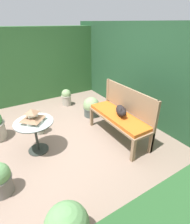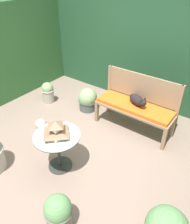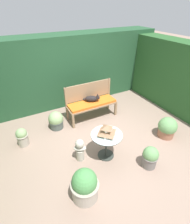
{
  "view_description": "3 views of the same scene",
  "coord_description": "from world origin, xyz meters",
  "px_view_note": "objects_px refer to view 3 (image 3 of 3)",
  "views": [
    {
      "loc": [
        2.55,
        -1.04,
        2.15
      ],
      "look_at": [
        0.07,
        0.47,
        0.64
      ],
      "focal_mm": 28.0,
      "sensor_mm": 36.0,
      "label": 1
    },
    {
      "loc": [
        1.64,
        -2.17,
        2.61
      ],
      "look_at": [
        -0.12,
        0.19,
        0.63
      ],
      "focal_mm": 35.0,
      "sensor_mm": 36.0,
      "label": 2
    },
    {
      "loc": [
        -1.76,
        -2.97,
        2.99
      ],
      "look_at": [
        0.04,
        0.4,
        0.54
      ],
      "focal_mm": 28.0,
      "sensor_mm": 36.0,
      "label": 3
    }
  ],
  "objects_px": {
    "garden_bench": "(92,104)",
    "cat": "(92,99)",
    "potted_plant_table_far": "(167,128)",
    "garden_bust": "(80,149)",
    "pagoda_birdhouse": "(107,131)",
    "potted_plant_bench_left": "(150,157)",
    "potted_plant_hedge_corner": "(22,137)",
    "potted_plant_path_edge": "(85,185)",
    "potted_plant_patio_mid": "(56,120)",
    "patio_table": "(106,139)"
  },
  "relations": [
    {
      "from": "potted_plant_table_far",
      "to": "potted_plant_hedge_corner",
      "type": "bearing_deg",
      "value": 157.09
    },
    {
      "from": "patio_table",
      "to": "potted_plant_path_edge",
      "type": "xyz_separation_m",
      "value": [
        -0.84,
        -0.67,
        -0.18
      ]
    },
    {
      "from": "potted_plant_patio_mid",
      "to": "potted_plant_path_edge",
      "type": "relative_size",
      "value": 0.76
    },
    {
      "from": "potted_plant_hedge_corner",
      "to": "potted_plant_patio_mid",
      "type": "bearing_deg",
      "value": 16.95
    },
    {
      "from": "patio_table",
      "to": "garden_bust",
      "type": "height_order",
      "value": "patio_table"
    },
    {
      "from": "potted_plant_path_edge",
      "to": "potted_plant_bench_left",
      "type": "bearing_deg",
      "value": -0.37
    },
    {
      "from": "garden_bust",
      "to": "potted_plant_hedge_corner",
      "type": "distance_m",
      "value": 1.49
    },
    {
      "from": "potted_plant_bench_left",
      "to": "potted_plant_hedge_corner",
      "type": "bearing_deg",
      "value": 139.2
    },
    {
      "from": "cat",
      "to": "patio_table",
      "type": "relative_size",
      "value": 0.63
    },
    {
      "from": "garden_bench",
      "to": "potted_plant_bench_left",
      "type": "bearing_deg",
      "value": -84.33
    },
    {
      "from": "garden_bench",
      "to": "cat",
      "type": "bearing_deg",
      "value": 53.54
    },
    {
      "from": "garden_bust",
      "to": "potted_plant_table_far",
      "type": "relative_size",
      "value": 1.01
    },
    {
      "from": "cat",
      "to": "garden_bench",
      "type": "bearing_deg",
      "value": -99.62
    },
    {
      "from": "potted_plant_hedge_corner",
      "to": "potted_plant_path_edge",
      "type": "bearing_deg",
      "value": -68.79
    },
    {
      "from": "patio_table",
      "to": "potted_plant_bench_left",
      "type": "height_order",
      "value": "patio_table"
    },
    {
      "from": "potted_plant_table_far",
      "to": "potted_plant_bench_left",
      "type": "relative_size",
      "value": 1.1
    },
    {
      "from": "pagoda_birdhouse",
      "to": "potted_plant_hedge_corner",
      "type": "height_order",
      "value": "pagoda_birdhouse"
    },
    {
      "from": "pagoda_birdhouse",
      "to": "potted_plant_hedge_corner",
      "type": "distance_m",
      "value": 2.07
    },
    {
      "from": "potted_plant_patio_mid",
      "to": "potted_plant_path_edge",
      "type": "height_order",
      "value": "potted_plant_path_edge"
    },
    {
      "from": "garden_bust",
      "to": "potted_plant_path_edge",
      "type": "bearing_deg",
      "value": -82.9
    },
    {
      "from": "cat",
      "to": "potted_plant_table_far",
      "type": "bearing_deg",
      "value": -26.48
    },
    {
      "from": "cat",
      "to": "patio_table",
      "type": "xyz_separation_m",
      "value": [
        -0.46,
        -1.55,
        -0.13
      ]
    },
    {
      "from": "potted_plant_bench_left",
      "to": "potted_plant_path_edge",
      "type": "distance_m",
      "value": 1.49
    },
    {
      "from": "garden_bench",
      "to": "garden_bust",
      "type": "relative_size",
      "value": 2.62
    },
    {
      "from": "garden_bust",
      "to": "potted_plant_patio_mid",
      "type": "distance_m",
      "value": 1.37
    },
    {
      "from": "potted_plant_table_far",
      "to": "potted_plant_patio_mid",
      "type": "xyz_separation_m",
      "value": [
        -2.39,
        1.68,
        -0.02
      ]
    },
    {
      "from": "garden_bench",
      "to": "pagoda_birdhouse",
      "type": "xyz_separation_m",
      "value": [
        -0.44,
        -1.52,
        0.27
      ]
    },
    {
      "from": "garden_bust",
      "to": "pagoda_birdhouse",
      "type": "bearing_deg",
      "value": 8.37
    },
    {
      "from": "pagoda_birdhouse",
      "to": "potted_plant_bench_left",
      "type": "xyz_separation_m",
      "value": [
        0.66,
        -0.68,
        -0.47
      ]
    },
    {
      "from": "garden_bust",
      "to": "potted_plant_table_far",
      "type": "height_order",
      "value": "garden_bust"
    },
    {
      "from": "garden_bust",
      "to": "cat",
      "type": "bearing_deg",
      "value": 79.53
    },
    {
      "from": "pagoda_birdhouse",
      "to": "potted_plant_table_far",
      "type": "bearing_deg",
      "value": -4.79
    },
    {
      "from": "potted_plant_table_far",
      "to": "garden_bust",
      "type": "bearing_deg",
      "value": 172.06
    },
    {
      "from": "potted_plant_path_edge",
      "to": "cat",
      "type": "bearing_deg",
      "value": 59.69
    },
    {
      "from": "cat",
      "to": "potted_plant_path_edge",
      "type": "height_order",
      "value": "cat"
    },
    {
      "from": "potted_plant_table_far",
      "to": "potted_plant_bench_left",
      "type": "bearing_deg",
      "value": -153.53
    },
    {
      "from": "potted_plant_patio_mid",
      "to": "potted_plant_table_far",
      "type": "bearing_deg",
      "value": -35.11
    },
    {
      "from": "potted_plant_hedge_corner",
      "to": "potted_plant_bench_left",
      "type": "bearing_deg",
      "value": -40.8
    },
    {
      "from": "garden_bench",
      "to": "cat",
      "type": "distance_m",
      "value": 0.17
    },
    {
      "from": "potted_plant_path_edge",
      "to": "pagoda_birdhouse",
      "type": "bearing_deg",
      "value": 38.63
    },
    {
      "from": "potted_plant_hedge_corner",
      "to": "potted_plant_path_edge",
      "type": "xyz_separation_m",
      "value": [
        0.75,
        -1.92,
        0.06
      ]
    },
    {
      "from": "potted_plant_patio_mid",
      "to": "potted_plant_hedge_corner",
      "type": "bearing_deg",
      "value": -163.05
    },
    {
      "from": "garden_bench",
      "to": "garden_bust",
      "type": "distance_m",
      "value": 1.68
    },
    {
      "from": "garden_bust",
      "to": "potted_plant_hedge_corner",
      "type": "height_order",
      "value": "garden_bust"
    },
    {
      "from": "pagoda_birdhouse",
      "to": "potted_plant_hedge_corner",
      "type": "bearing_deg",
      "value": 141.6
    },
    {
      "from": "garden_bench",
      "to": "potted_plant_table_far",
      "type": "bearing_deg",
      "value": -52.23
    },
    {
      "from": "pagoda_birdhouse",
      "to": "potted_plant_bench_left",
      "type": "height_order",
      "value": "pagoda_birdhouse"
    },
    {
      "from": "cat",
      "to": "potted_plant_hedge_corner",
      "type": "distance_m",
      "value": 2.1
    },
    {
      "from": "pagoda_birdhouse",
      "to": "garden_bust",
      "type": "xyz_separation_m",
      "value": [
        -0.55,
        0.17,
        -0.43
      ]
    },
    {
      "from": "potted_plant_patio_mid",
      "to": "potted_plant_path_edge",
      "type": "distance_m",
      "value": 2.21
    }
  ]
}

